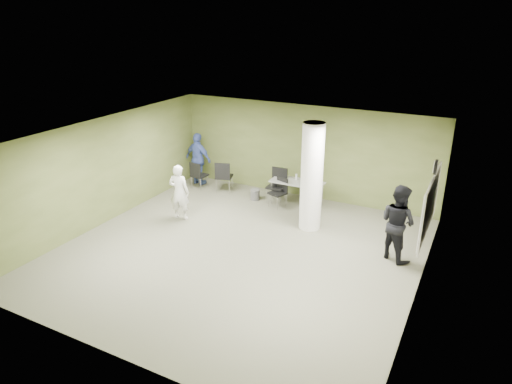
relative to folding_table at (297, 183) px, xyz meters
The scene contains 17 objects.
floor 3.32m from the folding_table, 91.73° to the right, with size 8.00×8.00×0.00m, color #4C4B3C.
ceiling 3.88m from the folding_table, 91.73° to the right, with size 8.00×8.00×0.00m, color white.
wall_back 1.05m from the folding_table, 97.42° to the left, with size 8.00×0.02×2.80m, color #485327.
wall_left 5.28m from the folding_table, 141.60° to the right, with size 0.02×8.00×2.80m, color #485327.
wall_right_cream 5.13m from the folding_table, 39.78° to the right, with size 0.02×8.00×2.80m, color beige.
column 1.70m from the folding_table, 54.15° to the right, with size 0.56×0.56×2.80m, color silver.
whiteboard 4.42m from the folding_table, 28.18° to the right, with size 0.05×2.30×1.30m.
wall_clock 4.65m from the folding_table, 28.17° to the right, with size 0.06×0.32×0.32m.
folding_table is the anchor object (origin of this frame).
wastebasket 1.36m from the folding_table, 169.95° to the right, with size 0.28×0.28×0.32m, color #4C4C4C.
chair_back_left 3.28m from the folding_table, behind, with size 0.48×0.48×0.89m.
chair_back_right 2.40m from the folding_table, behind, with size 0.62×0.62×0.99m.
chair_table_left 0.60m from the folding_table, behind, with size 0.52×0.52×1.02m.
chair_table_right 0.54m from the folding_table, 140.44° to the right, with size 0.55×0.55×0.86m.
woman_white 3.38m from the folding_table, 136.27° to the right, with size 0.56×0.37×1.54m, color silver.
man_black 3.71m from the folding_table, 30.09° to the right, with size 0.87×0.67×1.78m, color black.
man_blue 3.51m from the folding_table, behind, with size 1.00×0.42×1.71m, color #3F529D.
Camera 1 is at (4.70, -8.26, 5.27)m, focal length 32.00 mm.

